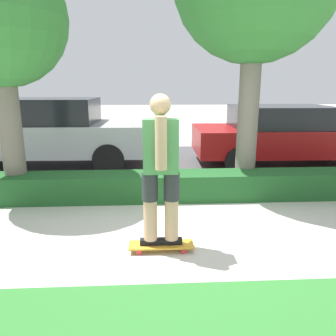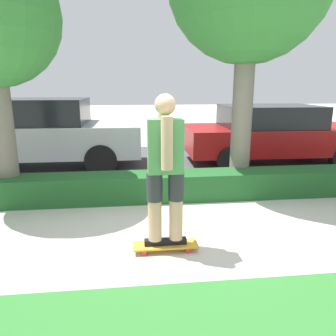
# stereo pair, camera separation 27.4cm
# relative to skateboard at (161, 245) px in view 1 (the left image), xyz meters

# --- Properties ---
(ground_plane) EXTENTS (60.00, 60.00, 0.00)m
(ground_plane) POSITION_rel_skateboard_xyz_m (0.22, 0.28, -0.07)
(ground_plane) COLOR #BCB7AD
(street_asphalt) EXTENTS (13.07, 5.00, 0.01)m
(street_asphalt) POSITION_rel_skateboard_xyz_m (0.22, 4.48, -0.06)
(street_asphalt) COLOR #474749
(street_asphalt) RESTS_ON ground_plane
(hedge_row) EXTENTS (13.07, 0.60, 0.47)m
(hedge_row) POSITION_rel_skateboard_xyz_m (0.22, 1.88, 0.17)
(hedge_row) COLOR #1E5123
(hedge_row) RESTS_ON ground_plane
(skateboard) EXTENTS (0.79, 0.24, 0.08)m
(skateboard) POSITION_rel_skateboard_xyz_m (0.00, 0.00, 0.00)
(skateboard) COLOR gold
(skateboard) RESTS_ON ground_plane
(skater_person) EXTENTS (0.52, 0.47, 1.80)m
(skater_person) POSITION_rel_skateboard_xyz_m (0.00, 0.00, 0.98)
(skater_person) COLOR black
(skater_person) RESTS_ON skateboard
(parked_car_front) EXTENTS (4.78, 2.02, 1.67)m
(parked_car_front) POSITION_rel_skateboard_xyz_m (-2.57, 4.47, 0.80)
(parked_car_front) COLOR #B7B7BC
(parked_car_front) RESTS_ON ground_plane
(parked_car_middle) EXTENTS (4.51, 2.01, 1.48)m
(parked_car_middle) POSITION_rel_skateboard_xyz_m (3.22, 4.37, 0.70)
(parked_car_middle) COLOR maroon
(parked_car_middle) RESTS_ON ground_plane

